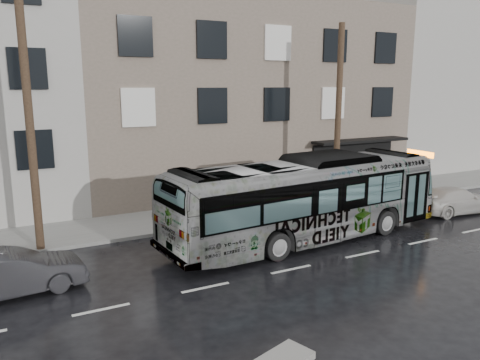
# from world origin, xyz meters

# --- Properties ---
(ground) EXTENTS (120.00, 120.00, 0.00)m
(ground) POSITION_xyz_m (0.00, 0.00, 0.00)
(ground) COLOR black
(ground) RESTS_ON ground
(sidewalk) EXTENTS (90.00, 3.60, 0.15)m
(sidewalk) POSITION_xyz_m (0.00, 4.90, 0.07)
(sidewalk) COLOR gray
(sidewalk) RESTS_ON ground
(building_taupe) EXTENTS (20.00, 12.00, 11.00)m
(building_taupe) POSITION_xyz_m (5.00, 12.70, 5.50)
(building_taupe) COLOR gray
(building_taupe) RESTS_ON ground
(building_filler) EXTENTS (18.00, 12.00, 12.00)m
(building_filler) POSITION_xyz_m (24.00, 12.70, 6.00)
(building_filler) COLOR #A2A099
(building_filler) RESTS_ON ground
(utility_pole_front) EXTENTS (0.30, 0.30, 9.00)m
(utility_pole_front) POSITION_xyz_m (6.50, 3.30, 4.65)
(utility_pole_front) COLOR #4C3826
(utility_pole_front) RESTS_ON sidewalk
(utility_pole_rear) EXTENTS (0.30, 0.30, 9.00)m
(utility_pole_rear) POSITION_xyz_m (-7.50, 3.30, 4.65)
(utility_pole_rear) COLOR #4C3826
(utility_pole_rear) RESTS_ON sidewalk
(sign_post) EXTENTS (0.06, 0.06, 2.40)m
(sign_post) POSITION_xyz_m (7.60, 3.30, 1.35)
(sign_post) COLOR slate
(sign_post) RESTS_ON sidewalk
(bus) EXTENTS (12.50, 3.88, 3.43)m
(bus) POSITION_xyz_m (2.28, -0.11, 1.71)
(bus) COLOR #B2B2B2
(bus) RESTS_ON ground
(white_sedan) EXTENTS (4.58, 2.22, 1.28)m
(white_sedan) POSITION_xyz_m (11.24, -0.13, 0.64)
(white_sedan) COLOR beige
(white_sedan) RESTS_ON ground
(dark_sedan) EXTENTS (4.30, 1.82, 1.38)m
(dark_sedan) POSITION_xyz_m (-8.55, -0.30, 0.69)
(dark_sedan) COLOR black
(dark_sedan) RESTS_ON ground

